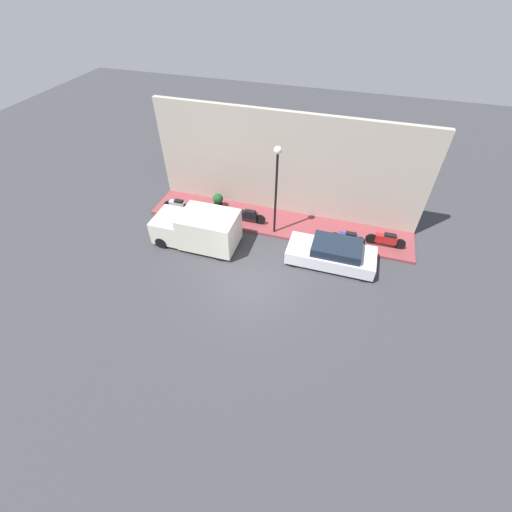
# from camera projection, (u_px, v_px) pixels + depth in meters

# --- Properties ---
(ground_plane) EXTENTS (60.00, 60.00, 0.00)m
(ground_plane) POSITION_uv_depth(u_px,v_px,m) (252.00, 283.00, 16.46)
(ground_plane) COLOR #38383D
(sidewalk) EXTENTS (2.49, 15.07, 0.15)m
(sidewalk) POSITION_uv_depth(u_px,v_px,m) (278.00, 223.00, 19.82)
(sidewalk) COLOR brown
(sidewalk) RESTS_ON ground_plane
(building_facade) EXTENTS (0.30, 15.07, 5.95)m
(building_facade) POSITION_uv_depth(u_px,v_px,m) (286.00, 166.00, 18.81)
(building_facade) COLOR #B2A899
(building_facade) RESTS_ON ground_plane
(parked_car) EXTENTS (1.84, 4.35, 1.29)m
(parked_car) POSITION_uv_depth(u_px,v_px,m) (332.00, 253.00, 17.09)
(parked_car) COLOR silver
(parked_car) RESTS_ON ground_plane
(delivery_van) EXTENTS (2.06, 4.47, 1.97)m
(delivery_van) POSITION_uv_depth(u_px,v_px,m) (197.00, 228.00, 17.96)
(delivery_van) COLOR silver
(delivery_van) RESTS_ON ground_plane
(motorcycle_red) EXTENTS (0.30, 2.04, 0.81)m
(motorcycle_red) POSITION_uv_depth(u_px,v_px,m) (386.00, 239.00, 17.94)
(motorcycle_red) COLOR #B21E1E
(motorcycle_red) RESTS_ON sidewalk
(scooter_silver) EXTENTS (0.30, 1.77, 0.82)m
(scooter_silver) POSITION_uv_depth(u_px,v_px,m) (178.00, 205.00, 20.23)
(scooter_silver) COLOR #B7B7BF
(scooter_silver) RESTS_ON sidewalk
(motorcycle_black) EXTENTS (0.30, 2.10, 0.78)m
(motorcycle_black) POSITION_uv_depth(u_px,v_px,m) (248.00, 215.00, 19.51)
(motorcycle_black) COLOR black
(motorcycle_black) RESTS_ON sidewalk
(motorcycle_blue) EXTENTS (0.30, 1.87, 0.71)m
(motorcycle_blue) POSITION_uv_depth(u_px,v_px,m) (348.00, 237.00, 18.14)
(motorcycle_blue) COLOR navy
(motorcycle_blue) RESTS_ON sidewalk
(streetlamp) EXTENTS (0.39, 0.39, 5.02)m
(streetlamp) POSITION_uv_depth(u_px,v_px,m) (277.00, 175.00, 16.73)
(streetlamp) COLOR black
(streetlamp) RESTS_ON sidewalk
(potted_plant) EXTENTS (0.62, 0.62, 0.90)m
(potted_plant) POSITION_uv_depth(u_px,v_px,m) (218.00, 200.00, 20.57)
(potted_plant) COLOR black
(potted_plant) RESTS_ON sidewalk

